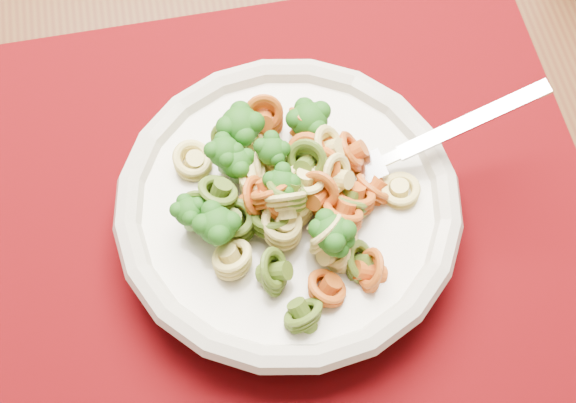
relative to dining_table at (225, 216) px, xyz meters
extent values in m
cube|color=#482918|center=(-0.05, 0.74, -0.64)|extent=(4.00, 4.00, 0.01)
cube|color=#4A2C14|center=(0.00, 0.00, 0.08)|extent=(1.38, 0.91, 0.04)
cube|color=#4C0309|center=(0.03, -0.05, 0.10)|extent=(0.51, 0.40, 0.00)
cylinder|color=beige|center=(0.05, -0.07, 0.11)|extent=(0.10, 0.10, 0.01)
cylinder|color=beige|center=(0.05, -0.07, 0.13)|extent=(0.22, 0.22, 0.03)
torus|color=beige|center=(0.05, -0.07, 0.14)|extent=(0.24, 0.24, 0.02)
camera|label=1|loc=(0.01, -0.31, 0.64)|focal=50.00mm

